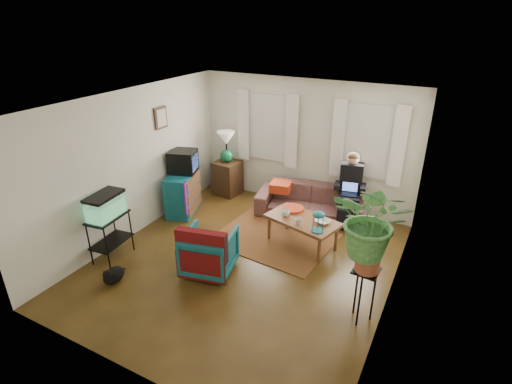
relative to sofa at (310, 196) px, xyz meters
The scene contains 31 objects.
floor 2.12m from the sofa, 99.33° to the right, with size 4.50×5.00×0.01m, color #4F2B14.
ceiling 3.02m from the sofa, 99.33° to the right, with size 4.50×5.00×0.01m, color white.
wall_back 1.06m from the sofa, 126.82° to the left, with size 4.50×0.01×2.60m, color silver.
wall_front 4.65m from the sofa, 94.23° to the right, with size 4.50×0.01×2.60m, color silver.
wall_left 3.42m from the sofa, 141.60° to the right, with size 0.01×5.00×2.60m, color silver.
wall_right 2.94m from the sofa, 46.98° to the right, with size 0.01×5.00×2.60m, color silver.
window_left 1.67m from the sofa, 159.28° to the left, with size 1.08×0.04×1.38m, color white.
window_right 1.53m from the sofa, 25.22° to the left, with size 1.08×0.04×1.38m, color white.
curtains_left 1.65m from the sofa, 162.89° to the left, with size 1.36×0.06×1.50m, color white.
curtains_right 1.50m from the sofa, 20.97° to the left, with size 1.36×0.06×1.50m, color white.
picture_frame 3.21m from the sofa, 154.82° to the right, with size 0.04×0.32×0.40m, color #3D2616.
area_rug 1.24m from the sofa, 100.71° to the right, with size 2.00×1.60×0.01m, color brown.
sofa is the anchor object (origin of this frame).
seated_person 0.78m from the sofa, 11.19° to the left, with size 0.52×0.64×1.24m, color black, non-canonical shape.
side_table 1.99m from the sofa, behind, with size 0.52×0.52×0.75m, color #3A2215.
table_lamp 2.10m from the sofa, behind, with size 0.39×0.39×0.69m, color white, non-canonical shape.
dresser 2.55m from the sofa, 156.08° to the right, with size 0.46×0.92×0.83m, color #104E61.
crt_tv 2.60m from the sofa, 158.13° to the right, with size 0.51×0.46×0.44m, color black.
aquarium_stand 3.76m from the sofa, 128.45° to the right, with size 0.38×0.68×0.76m, color black.
aquarium 3.80m from the sofa, 128.45° to the right, with size 0.34×0.62×0.40m, color #7FD899.
black_cat 3.90m from the sofa, 117.85° to the right, with size 0.24×0.37×0.32m, color black.
armchair 2.59m from the sofa, 105.95° to the right, with size 0.75×0.70×0.77m, color #135A75.
serape_throw 2.86m from the sofa, 103.11° to the right, with size 0.77×0.18×0.64m, color #9E0A0A.
coffee_table 1.16m from the sofa, 75.72° to the right, with size 1.22×0.67×0.51m, color brown.
cup_a 1.16m from the sofa, 90.70° to the right, with size 0.14×0.14×0.11m, color white.
cup_b 1.36m from the sofa, 77.81° to the right, with size 0.11×0.11×0.10m, color beige.
bowl 1.27m from the sofa, 59.84° to the right, with size 0.24×0.24×0.06m, color white.
snack_tray 0.87m from the sofa, 89.73° to the right, with size 0.38×0.38×0.04m, color #B21414.
birdcage 1.55m from the sofa, 64.88° to the right, with size 0.20×0.20×0.36m, color #115B6B, non-canonical shape.
plant_stand 3.00m from the sofa, 56.09° to the right, with size 0.33×0.33×0.79m, color black.
potted_plant 3.14m from the sofa, 56.09° to the right, with size 0.90×0.78×1.00m, color #599947.
Camera 1 is at (2.71, -4.75, 3.77)m, focal length 28.00 mm.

